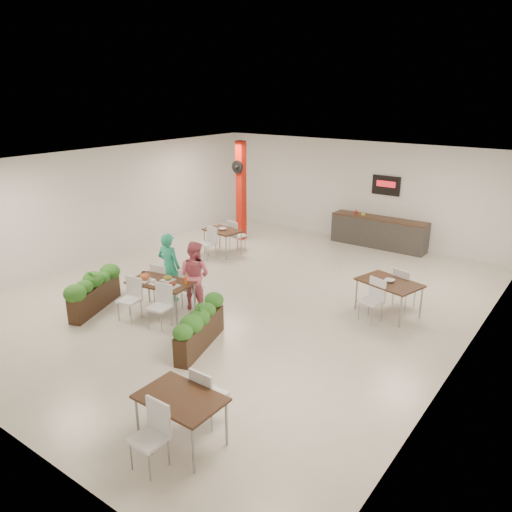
# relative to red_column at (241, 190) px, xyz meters

# --- Properties ---
(ground) EXTENTS (12.00, 12.00, 0.00)m
(ground) POSITION_rel_red_column_xyz_m (3.00, -3.79, -1.64)
(ground) COLOR beige
(ground) RESTS_ON ground
(room_shell) EXTENTS (10.10, 12.10, 3.22)m
(room_shell) POSITION_rel_red_column_xyz_m (3.00, -3.79, 0.36)
(room_shell) COLOR white
(room_shell) RESTS_ON ground
(red_column) EXTENTS (0.40, 0.41, 3.20)m
(red_column) POSITION_rel_red_column_xyz_m (0.00, 0.00, 0.00)
(red_column) COLOR red
(red_column) RESTS_ON ground
(service_counter) EXTENTS (3.00, 0.64, 2.20)m
(service_counter) POSITION_rel_red_column_xyz_m (4.00, 1.86, -1.15)
(service_counter) COLOR #2D2A28
(service_counter) RESTS_ON ground
(main_table) EXTENTS (1.50, 1.78, 0.92)m
(main_table) POSITION_rel_red_column_xyz_m (2.08, -5.60, -1.01)
(main_table) COLOR black
(main_table) RESTS_ON ground
(diner_man) EXTENTS (0.64, 0.47, 1.62)m
(diner_man) POSITION_rel_red_column_xyz_m (1.69, -4.94, -0.83)
(diner_man) COLOR #27AC7E
(diner_man) RESTS_ON ground
(diner_woman) EXTENTS (0.85, 0.70, 1.57)m
(diner_woman) POSITION_rel_red_column_xyz_m (2.49, -4.94, -0.86)
(diner_woman) COLOR #DF6376
(diner_woman) RESTS_ON ground
(planter_left) EXTENTS (0.92, 1.71, 0.94)m
(planter_left) POSITION_rel_red_column_xyz_m (0.74, -6.34, -1.15)
(planter_left) COLOR black
(planter_left) RESTS_ON ground
(planter_right) EXTENTS (0.80, 1.72, 0.92)m
(planter_right) POSITION_rel_red_column_xyz_m (3.83, -6.26, -1.16)
(planter_right) COLOR black
(planter_right) RESTS_ON ground
(side_table_a) EXTENTS (1.19, 1.66, 0.92)m
(side_table_a) POSITION_rel_red_column_xyz_m (0.51, -1.58, -1.02)
(side_table_a) COLOR black
(side_table_a) RESTS_ON ground
(side_table_b) EXTENTS (1.47, 1.67, 0.92)m
(side_table_b) POSITION_rel_red_column_xyz_m (6.14, -2.67, -1.01)
(side_table_b) COLOR black
(side_table_b) RESTS_ON ground
(side_table_c) EXTENTS (1.18, 1.62, 0.92)m
(side_table_c) POSITION_rel_red_column_xyz_m (5.47, -8.45, -1.02)
(side_table_c) COLOR black
(side_table_c) RESTS_ON ground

